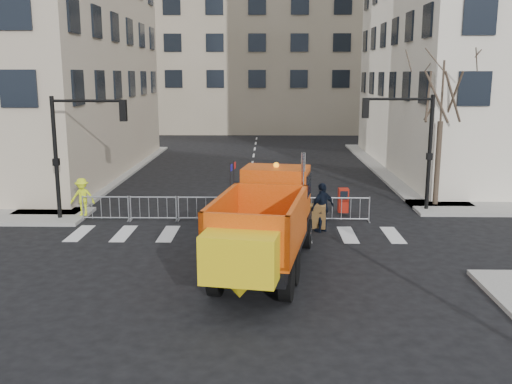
{
  "coord_description": "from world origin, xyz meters",
  "views": [
    {
      "loc": [
        1.06,
        -16.52,
        6.31
      ],
      "look_at": [
        0.69,
        2.5,
        2.36
      ],
      "focal_mm": 40.0,
      "sensor_mm": 36.0,
      "label": 1
    }
  ],
  "objects_px": {
    "cop_c": "(322,207)",
    "cop_b": "(254,211)",
    "cop_a": "(285,209)",
    "worker": "(82,197)",
    "plow_truck": "(266,222)",
    "newspaper_box": "(343,200)"
  },
  "relations": [
    {
      "from": "cop_a",
      "to": "cop_c",
      "type": "relative_size",
      "value": 1.02
    },
    {
      "from": "cop_a",
      "to": "cop_c",
      "type": "bearing_deg",
      "value": 149.6
    },
    {
      "from": "cop_a",
      "to": "worker",
      "type": "distance_m",
      "value": 9.18
    },
    {
      "from": "newspaper_box",
      "to": "plow_truck",
      "type": "bearing_deg",
      "value": -116.21
    },
    {
      "from": "plow_truck",
      "to": "cop_c",
      "type": "xyz_separation_m",
      "value": [
        2.29,
        4.78,
        -0.65
      ]
    },
    {
      "from": "cop_a",
      "to": "cop_b",
      "type": "xyz_separation_m",
      "value": [
        -1.26,
        0.33,
        -0.19
      ]
    },
    {
      "from": "cop_c",
      "to": "worker",
      "type": "xyz_separation_m",
      "value": [
        -10.4,
        1.93,
        -0.02
      ]
    },
    {
      "from": "worker",
      "to": "cop_c",
      "type": "bearing_deg",
      "value": -9.32
    },
    {
      "from": "cop_a",
      "to": "worker",
      "type": "relative_size",
      "value": 1.23
    },
    {
      "from": "cop_a",
      "to": "newspaper_box",
      "type": "relative_size",
      "value": 1.87
    },
    {
      "from": "cop_c",
      "to": "cop_a",
      "type": "bearing_deg",
      "value": -24.63
    },
    {
      "from": "cop_b",
      "to": "worker",
      "type": "xyz_separation_m",
      "value": [
        -7.63,
        1.98,
        0.14
      ]
    },
    {
      "from": "cop_a",
      "to": "worker",
      "type": "height_order",
      "value": "cop_a"
    },
    {
      "from": "cop_b",
      "to": "newspaper_box",
      "type": "height_order",
      "value": "cop_b"
    },
    {
      "from": "cop_b",
      "to": "worker",
      "type": "height_order",
      "value": "worker"
    },
    {
      "from": "cop_c",
      "to": "cop_b",
      "type": "bearing_deg",
      "value": -37.51
    },
    {
      "from": "cop_b",
      "to": "cop_c",
      "type": "distance_m",
      "value": 2.78
    },
    {
      "from": "plow_truck",
      "to": "cop_c",
      "type": "distance_m",
      "value": 5.34
    },
    {
      "from": "cop_a",
      "to": "newspaper_box",
      "type": "xyz_separation_m",
      "value": [
        2.72,
        3.13,
        -0.33
      ]
    },
    {
      "from": "cop_c",
      "to": "newspaper_box",
      "type": "bearing_deg",
      "value": -152.01
    },
    {
      "from": "newspaper_box",
      "to": "cop_b",
      "type": "bearing_deg",
      "value": -146.15
    },
    {
      "from": "cop_c",
      "to": "worker",
      "type": "height_order",
      "value": "cop_c"
    }
  ]
}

